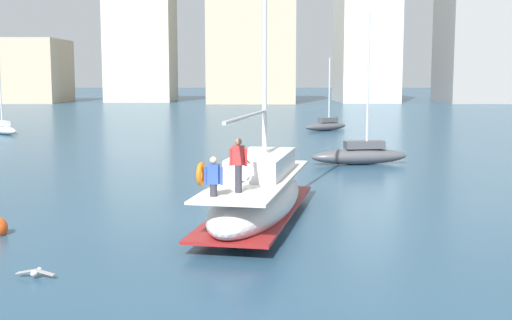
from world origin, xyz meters
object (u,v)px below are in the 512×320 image
main_sailboat (256,194)px  moored_sloop_near (358,154)px  moored_cutter_left (325,125)px  seagull (34,272)px  moored_catamaran (2,128)px

main_sailboat → moored_sloop_near: (5.53, 14.01, -0.34)m
main_sailboat → moored_cutter_left: size_ratio=2.32×
moored_cutter_left → seagull: bearing=-105.2°
main_sailboat → moored_cutter_left: bearing=80.5°
seagull → moored_cutter_left: bearing=74.8°
moored_catamaran → seagull: size_ratio=6.54×
moored_sloop_near → seagull: 23.05m
moored_sloop_near → moored_catamaran: (-25.81, 17.90, -0.10)m
moored_catamaran → seagull: bearing=-68.7°
moored_catamaran → moored_cutter_left: bearing=7.4°
main_sailboat → moored_cutter_left: 35.79m
moored_catamaran → seagull: (14.92, -38.21, -0.34)m
moored_catamaran → moored_cutter_left: size_ratio=1.04×
moored_cutter_left → seagull: 43.09m
main_sailboat → moored_catamaran: bearing=122.4°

